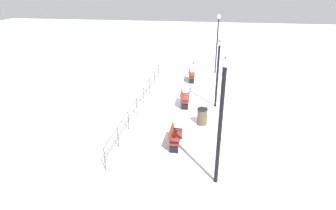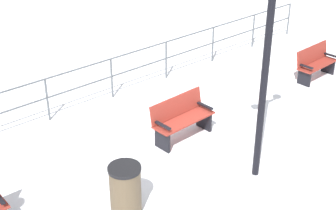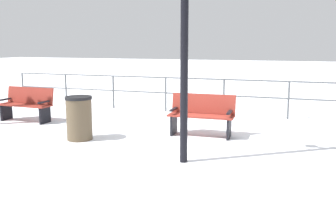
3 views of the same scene
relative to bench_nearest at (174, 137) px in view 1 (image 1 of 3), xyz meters
The scene contains 9 objects.
ground_plane 4.90m from the bench_nearest, 88.63° to the left, with size 80.00×80.00×0.00m, color white.
bench_nearest is the anchor object (origin of this frame).
bench_second 4.87m from the bench_nearest, 90.06° to the left, with size 0.59×1.49×0.94m.
bench_third 9.74m from the bench_nearest, 89.59° to the left, with size 0.53×1.40×0.90m.
lamppost_near 4.22m from the bench_nearest, 51.19° to the right, with size 0.29×1.00×5.08m.
lamppost_middle 5.85m from the bench_nearest, 68.68° to the left, with size 0.23×1.08×4.20m.
lamppost_far 12.71m from the bench_nearest, 80.85° to the left, with size 0.26×1.02×4.81m.
waterfront_railing 5.53m from the bench_nearest, 118.22° to the left, with size 0.05×14.52×1.07m.
trash_bin 2.73m from the bench_nearest, 63.28° to the left, with size 0.58×0.58×0.95m.
Camera 1 is at (1.34, -16.73, 7.36)m, focal length 30.67 mm.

